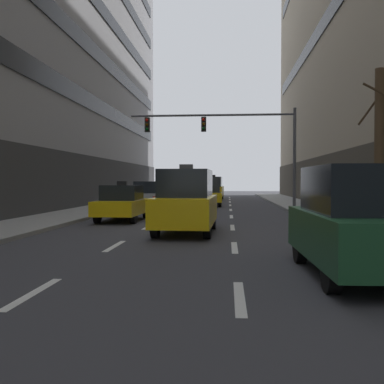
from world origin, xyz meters
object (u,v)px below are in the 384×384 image
at_px(taxi_driving_1, 208,194).
at_px(taxi_driving_4, 186,202).
at_px(taxi_driving_0, 213,188).
at_px(traffic_signal_0, 233,135).
at_px(taxi_driving_2, 123,203).
at_px(street_tree_0, 380,146).
at_px(car_parked_0, 355,221).
at_px(car_driving_3, 151,195).

relative_size(taxi_driving_1, taxi_driving_4, 0.98).
relative_size(taxi_driving_0, traffic_signal_0, 0.46).
bearing_deg(taxi_driving_2, taxi_driving_0, 81.52).
bearing_deg(taxi_driving_0, street_tree_0, -77.38).
relative_size(taxi_driving_4, traffic_signal_0, 0.47).
distance_m(taxi_driving_4, street_tree_0, 6.31).
bearing_deg(taxi_driving_1, car_parked_0, -80.71).
distance_m(taxi_driving_0, taxi_driving_4, 25.99).
distance_m(car_parked_0, street_tree_0, 6.31).
distance_m(taxi_driving_2, traffic_signal_0, 8.93).
bearing_deg(taxi_driving_4, taxi_driving_1, 89.92).
xyz_separation_m(taxi_driving_4, street_tree_0, (6.02, -0.78, 1.75)).
bearing_deg(street_tree_0, taxi_driving_2, 150.90).
relative_size(taxi_driving_2, car_driving_3, 0.91).
distance_m(taxi_driving_1, taxi_driving_2, 12.34).
height_order(car_driving_3, car_parked_0, car_parked_0).
xyz_separation_m(taxi_driving_4, traffic_signal_0, (1.71, 10.89, 3.31)).
height_order(taxi_driving_1, taxi_driving_2, taxi_driving_1).
height_order(taxi_driving_0, taxi_driving_1, taxi_driving_0).
height_order(taxi_driving_4, car_parked_0, taxi_driving_4).
xyz_separation_m(taxi_driving_2, taxi_driving_4, (3.20, -4.35, 0.29)).
bearing_deg(car_parked_0, street_tree_0, 67.76).
xyz_separation_m(taxi_driving_1, car_parked_0, (3.70, -22.64, 0.22)).
xyz_separation_m(car_driving_3, taxi_driving_4, (3.35, -12.31, 0.21)).
distance_m(taxi_driving_0, car_driving_3, 14.09).
bearing_deg(traffic_signal_0, car_parked_0, -83.32).
relative_size(taxi_driving_4, street_tree_0, 0.86).
relative_size(traffic_signal_0, street_tree_0, 1.84).
relative_size(taxi_driving_1, car_parked_0, 1.03).
relative_size(car_driving_3, street_tree_0, 0.90).
xyz_separation_m(taxi_driving_0, car_parked_0, (3.71, -32.37, -0.04)).
bearing_deg(taxi_driving_4, street_tree_0, -7.37).
relative_size(taxi_driving_1, taxi_driving_2, 1.04).
xyz_separation_m(car_parked_0, traffic_signal_0, (-2.02, 17.26, 3.36)).
height_order(taxi_driving_0, taxi_driving_4, taxi_driving_4).
bearing_deg(car_driving_3, taxi_driving_0, 76.14).
relative_size(taxi_driving_0, taxi_driving_1, 1.01).
distance_m(taxi_driving_1, car_driving_3, 5.20).
xyz_separation_m(taxi_driving_0, traffic_signal_0, (1.68, -15.10, 3.32)).
bearing_deg(car_driving_3, taxi_driving_2, -88.91).
distance_m(taxi_driving_0, taxi_driving_2, 21.88).
height_order(traffic_signal_0, street_tree_0, traffic_signal_0).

